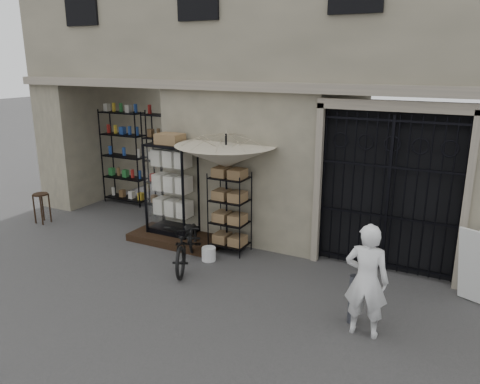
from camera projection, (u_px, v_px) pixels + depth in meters
The scene contains 14 objects.
ground at pixel (244, 299), 7.55m from camera, with size 80.00×80.00×0.00m, color black.
main_building at pixel (332, 22), 9.74m from camera, with size 14.00×4.00×9.00m, color gray.
shop_recess at pixel (134, 154), 11.54m from camera, with size 3.00×1.70×3.00m, color black.
shop_shelving at pixel (145, 160), 12.05m from camera, with size 2.70×0.50×2.50m, color black.
iron_gate at pixel (390, 190), 8.30m from camera, with size 2.50×0.21×3.00m.
step_platform at pixel (177, 239), 9.92m from camera, with size 2.00×0.90×0.15m, color black.
display_cabinet at pixel (172, 193), 9.88m from camera, with size 1.02×0.70×2.08m.
wire_rack at pixel (230, 213), 9.27m from camera, with size 0.84×0.72×1.63m.
market_umbrella at pixel (226, 150), 9.05m from camera, with size 2.28×2.30×2.84m.
white_bucket at pixel (209, 254), 9.00m from camera, with size 0.27×0.27×0.26m, color silver.
bicycle at pixel (188, 265), 8.83m from camera, with size 0.62×0.93×1.78m, color black.
wooden_stool at pixel (42, 207), 11.02m from camera, with size 0.44×0.44×0.72m.
steel_bollard at pixel (353, 299), 6.80m from camera, with size 0.14×0.14×0.75m, color #575B67.
shopkeeper at pixel (362, 333), 6.62m from camera, with size 0.60×1.64×0.39m, color white.
Camera 1 is at (3.09, -6.05, 3.73)m, focal length 35.00 mm.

